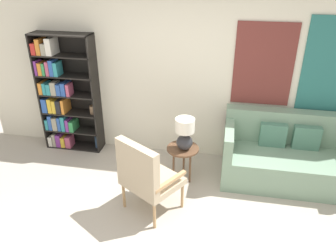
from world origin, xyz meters
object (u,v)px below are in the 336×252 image
at_px(bookshelf, 62,96).
at_px(table_lamp, 185,133).
at_px(armchair, 145,174).
at_px(side_table, 183,152).
at_px(couch, 288,157).

relative_size(bookshelf, table_lamp, 4.12).
bearing_deg(armchair, side_table, 66.28).
height_order(armchair, couch, armchair).
distance_m(armchair, table_lamp, 0.85).
bearing_deg(armchair, table_lamp, 64.13).
xyz_separation_m(bookshelf, armchair, (1.67, -1.34, -0.32)).
xyz_separation_m(bookshelf, side_table, (2.00, -0.57, -0.44)).
distance_m(armchair, side_table, 0.85).
height_order(couch, table_lamp, table_lamp).
bearing_deg(bookshelf, table_lamp, -16.35).
bearing_deg(bookshelf, armchair, -38.80).
distance_m(bookshelf, couch, 3.50).
height_order(couch, side_table, couch).
height_order(bookshelf, couch, bookshelf).
bearing_deg(bookshelf, side_table, -15.93).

